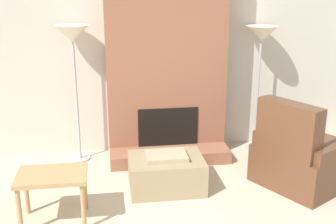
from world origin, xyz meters
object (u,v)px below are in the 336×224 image
at_px(side_table, 52,181).
at_px(floor_lamp_right, 261,40).
at_px(floor_lamp_left, 73,40).
at_px(ottoman, 166,172).
at_px(armchair, 303,159).

relative_size(side_table, floor_lamp_right, 0.39).
height_order(side_table, floor_lamp_left, floor_lamp_left).
bearing_deg(floor_lamp_right, side_table, -149.95).
bearing_deg(ottoman, floor_lamp_right, 34.97).
bearing_deg(side_table, floor_lamp_left, 83.41).
xyz_separation_m(ottoman, floor_lamp_left, (-0.99, 0.95, 1.35)).
height_order(ottoman, armchair, armchair).
xyz_separation_m(floor_lamp_left, floor_lamp_right, (2.35, -0.00, -0.04)).
relative_size(ottoman, armchair, 0.62).
xyz_separation_m(armchair, floor_lamp_right, (-0.18, 1.06, 1.19)).
height_order(armchair, floor_lamp_left, floor_lamp_left).
distance_m(armchair, floor_lamp_left, 3.01).
bearing_deg(floor_lamp_left, side_table, -96.59).
distance_m(ottoman, side_table, 1.28).
height_order(ottoman, side_table, side_table).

